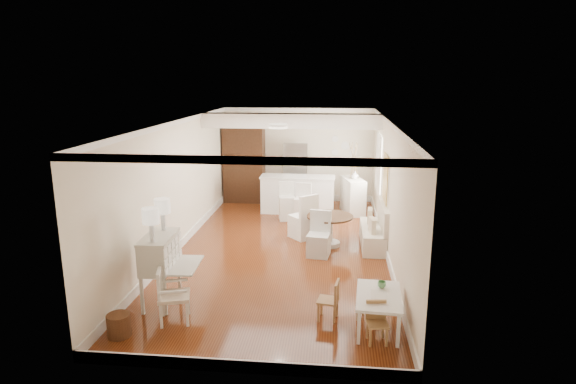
% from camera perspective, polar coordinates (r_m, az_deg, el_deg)
% --- Properties ---
extents(room, '(9.00, 9.04, 2.82)m').
position_cam_1_polar(room, '(10.36, -0.40, 4.01)').
color(room, brown).
rests_on(room, ground).
extents(secretary_bureau, '(0.97, 0.99, 1.18)m').
position_cam_1_polar(secretary_bureau, '(8.29, -14.88, -8.88)').
color(secretary_bureau, beige).
rests_on(secretary_bureau, ground).
extents(gustavian_armchair, '(0.61, 0.61, 0.87)m').
position_cam_1_polar(gustavian_armchair, '(7.72, -13.34, -11.79)').
color(gustavian_armchair, silver).
rests_on(gustavian_armchair, ground).
extents(wicker_basket, '(0.45, 0.45, 0.34)m').
position_cam_1_polar(wicker_basket, '(7.65, -19.41, -14.68)').
color(wicker_basket, '#56311B').
rests_on(wicker_basket, ground).
extents(kids_table, '(0.72, 1.13, 0.54)m').
position_cam_1_polar(kids_table, '(7.52, 10.63, -13.75)').
color(kids_table, white).
rests_on(kids_table, ground).
extents(kids_chair_a, '(0.36, 0.36, 0.65)m').
position_cam_1_polar(kids_chair_a, '(7.64, 4.77, -12.62)').
color(kids_chair_a, '#A07548').
rests_on(kids_chair_a, ground).
extents(kids_chair_b, '(0.34, 0.34, 0.52)m').
position_cam_1_polar(kids_chair_b, '(7.73, 9.28, -13.01)').
color(kids_chair_b, '#A9804D').
rests_on(kids_chair_b, ground).
extents(kids_chair_c, '(0.33, 0.33, 0.60)m').
position_cam_1_polar(kids_chair_c, '(7.14, 10.54, -15.01)').
color(kids_chair_c, tan).
rests_on(kids_chair_c, ground).
extents(banquette, '(0.52, 1.60, 0.98)m').
position_cam_1_polar(banquette, '(10.85, 10.04, -3.86)').
color(banquette, silver).
rests_on(banquette, ground).
extents(dining_table, '(1.22, 1.22, 0.70)m').
position_cam_1_polar(dining_table, '(10.78, 4.97, -4.59)').
color(dining_table, '#452916').
rests_on(dining_table, ground).
extents(slip_chair_near, '(0.51, 0.53, 0.95)m').
position_cam_1_polar(slip_chair_near, '(10.14, 3.67, -5.02)').
color(slip_chair_near, silver).
rests_on(slip_chair_near, ground).
extents(slip_chair_far, '(0.73, 0.73, 1.07)m').
position_cam_1_polar(slip_chair_far, '(11.24, 1.78, -2.82)').
color(slip_chair_far, white).
rests_on(slip_chair_far, ground).
extents(breakfast_counter, '(2.05, 0.65, 1.03)m').
position_cam_1_polar(breakfast_counter, '(13.36, 1.15, -0.27)').
color(breakfast_counter, white).
rests_on(breakfast_counter, ground).
extents(bar_stool_left, '(0.47, 0.47, 1.01)m').
position_cam_1_polar(bar_stool_left, '(12.66, -0.13, -1.09)').
color(bar_stool_left, white).
rests_on(bar_stool_left, ground).
extents(bar_stool_right, '(0.44, 0.44, 0.99)m').
position_cam_1_polar(bar_stool_right, '(12.51, 1.75, -1.30)').
color(bar_stool_right, white).
rests_on(bar_stool_right, ground).
extents(pantry_cabinet, '(1.20, 0.60, 2.30)m').
position_cam_1_polar(pantry_cabinet, '(14.51, -5.21, 3.34)').
color(pantry_cabinet, '#381E11').
rests_on(pantry_cabinet, ground).
extents(fridge, '(0.75, 0.65, 1.80)m').
position_cam_1_polar(fridge, '(14.29, 2.30, 2.20)').
color(fridge, silver).
rests_on(fridge, ground).
extents(sideboard, '(0.70, 1.10, 0.98)m').
position_cam_1_polar(sideboard, '(13.41, 7.69, -0.46)').
color(sideboard, silver).
rests_on(sideboard, ground).
extents(pencil_cup, '(0.17, 0.17, 0.10)m').
position_cam_1_polar(pencil_cup, '(7.62, 11.05, -10.71)').
color(pencil_cup, '#61A768').
rests_on(pencil_cup, kids_table).
extents(branch_vase, '(0.25, 0.25, 0.20)m').
position_cam_1_polar(branch_vase, '(13.29, 7.93, 2.02)').
color(branch_vase, silver).
rests_on(branch_vase, sideboard).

